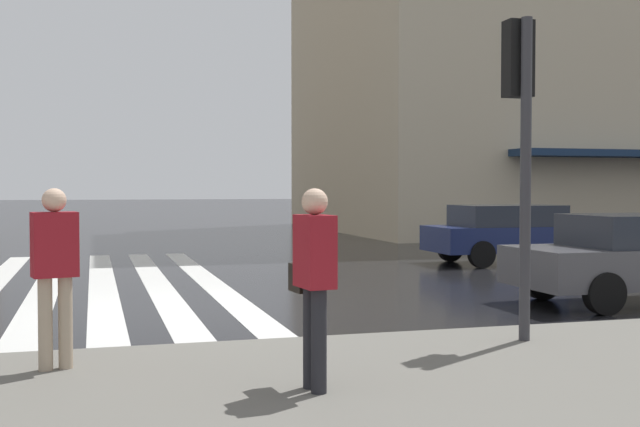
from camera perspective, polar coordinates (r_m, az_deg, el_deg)
ground_plane at (r=11.87m, az=-7.83°, el=-7.03°), size 220.00×220.00×0.00m
zebra_crossing at (r=15.73m, az=-17.19°, el=-4.89°), size 13.00×5.50×0.01m
traffic_signal_post at (r=9.13m, az=14.20°, el=7.27°), size 0.44×0.30×3.54m
car_navy at (r=19.70m, az=13.54°, el=-1.30°), size 1.85×4.10×1.41m
pedestrian_in_red_jacket at (r=7.73m, az=-18.51°, el=-3.41°), size 0.32×0.44×1.68m
pedestrian_by_billboard at (r=6.60m, az=-0.47°, el=-4.27°), size 0.64×0.28×1.68m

